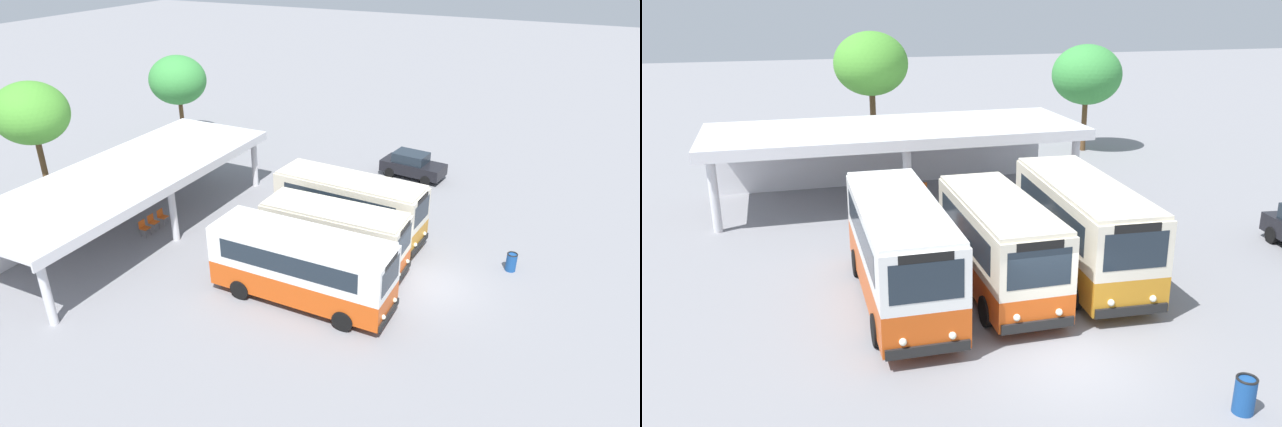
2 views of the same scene
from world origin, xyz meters
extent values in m
plane|color=gray|center=(0.00, 0.00, 0.00)|extent=(180.00, 180.00, 0.00)
cylinder|color=black|center=(-2.41, 2.27, 0.45)|extent=(0.23, 0.90, 0.90)
cylinder|color=black|center=(-4.62, 2.30, 0.45)|extent=(0.23, 0.90, 0.90)
cylinder|color=black|center=(-2.34, 7.13, 0.45)|extent=(0.23, 0.90, 0.90)
cylinder|color=black|center=(-4.55, 7.17, 0.45)|extent=(0.23, 0.90, 0.90)
cube|color=#D14C14|center=(-3.48, 4.72, 0.95)|extent=(2.42, 7.88, 1.13)
cube|color=white|center=(-3.48, 4.72, 2.31)|extent=(2.42, 7.88, 1.61)
cube|color=white|center=(-3.48, 4.72, 3.18)|extent=(2.35, 7.64, 0.12)
cube|color=black|center=(-3.54, 0.76, 0.52)|extent=(2.19, 0.13, 0.28)
cube|color=#1E2833|center=(-3.54, 0.81, 2.36)|extent=(1.89, 0.08, 1.04)
cube|color=black|center=(-3.54, 0.81, 3.00)|extent=(1.38, 0.07, 0.24)
cube|color=#1E2833|center=(-2.34, 4.80, 2.36)|extent=(0.13, 6.28, 0.88)
cube|color=#1E2833|center=(-4.62, 4.83, 2.36)|extent=(0.13, 6.28, 0.88)
sphere|color=#EAEACC|center=(-2.90, 0.77, 0.83)|extent=(0.20, 0.20, 0.20)
sphere|color=#EAEACC|center=(-4.17, 0.78, 0.83)|extent=(0.20, 0.20, 0.20)
cylinder|color=black|center=(0.67, 2.53, 0.45)|extent=(0.23, 0.90, 0.90)
cylinder|color=black|center=(-1.44, 2.55, 0.45)|extent=(0.23, 0.90, 0.90)
cylinder|color=black|center=(0.70, 6.73, 0.45)|extent=(0.23, 0.90, 0.90)
cylinder|color=black|center=(-1.40, 6.74, 0.45)|extent=(0.23, 0.90, 0.90)
cube|color=#D14C14|center=(-0.37, 4.64, 0.84)|extent=(2.26, 6.79, 0.91)
cube|color=beige|center=(-0.37, 4.64, 2.11)|extent=(2.26, 6.79, 1.64)
cube|color=beige|center=(-0.37, 4.64, 2.99)|extent=(2.20, 6.58, 0.12)
cube|color=black|center=(-0.40, 1.22, 0.52)|extent=(2.10, 0.12, 0.28)
cube|color=#1E2833|center=(-0.40, 1.27, 2.16)|extent=(1.81, 0.07, 1.06)
cube|color=black|center=(-0.40, 1.27, 2.81)|extent=(1.32, 0.06, 0.24)
cube|color=#1E2833|center=(0.73, 4.73, 2.16)|extent=(0.09, 5.42, 0.90)
cube|color=#1E2833|center=(-1.46, 4.75, 2.16)|extent=(0.09, 5.42, 0.90)
sphere|color=#EAEACC|center=(0.21, 1.23, 0.83)|extent=(0.20, 0.20, 0.20)
sphere|color=#EAEACC|center=(-1.00, 1.24, 0.83)|extent=(0.20, 0.20, 0.20)
cylinder|color=black|center=(3.68, 2.73, 0.45)|extent=(0.28, 0.91, 0.90)
cylinder|color=black|center=(1.48, 2.88, 0.45)|extent=(0.28, 0.91, 0.90)
cylinder|color=black|center=(4.01, 7.50, 0.45)|extent=(0.28, 0.91, 0.90)
cylinder|color=black|center=(1.80, 7.66, 0.45)|extent=(0.28, 0.91, 0.90)
cube|color=orange|center=(2.74, 5.19, 0.91)|extent=(2.83, 7.86, 1.05)
cube|color=beige|center=(2.74, 5.19, 2.27)|extent=(2.83, 7.86, 1.66)
cube|color=beige|center=(2.74, 5.19, 3.16)|extent=(2.75, 7.62, 0.12)
cube|color=black|center=(2.48, 1.31, 0.52)|extent=(2.20, 0.25, 0.28)
cube|color=#1E2833|center=(2.48, 1.36, 2.32)|extent=(1.90, 0.18, 1.08)
cube|color=black|center=(2.48, 1.36, 2.98)|extent=(1.39, 0.14, 0.24)
cube|color=#1E2833|center=(3.89, 5.21, 2.32)|extent=(0.46, 6.16, 0.91)
cube|color=#1E2833|center=(1.61, 5.37, 2.32)|extent=(0.46, 6.16, 0.91)
sphere|color=#EAEACC|center=(3.11, 1.28, 0.83)|extent=(0.20, 0.20, 0.20)
sphere|color=#EAEACC|center=(1.84, 1.37, 0.83)|extent=(0.20, 0.20, 0.20)
cylinder|color=black|center=(12.41, 3.22, 0.32)|extent=(0.26, 0.66, 0.64)
cylinder|color=black|center=(10.77, 3.43, 0.32)|extent=(0.26, 0.66, 0.64)
cylinder|color=black|center=(12.72, 5.69, 0.32)|extent=(0.26, 0.66, 0.64)
cylinder|color=black|center=(11.07, 5.89, 0.32)|extent=(0.26, 0.66, 0.64)
cube|color=black|center=(11.74, 4.56, 0.67)|extent=(2.24, 4.19, 0.70)
cube|color=#1E2833|center=(11.77, 4.76, 1.32)|extent=(1.74, 2.25, 0.60)
cylinder|color=silver|center=(-9.34, 12.99, 1.60)|extent=(0.36, 0.36, 3.20)
cylinder|color=silver|center=(-1.60, 12.99, 1.60)|extent=(0.36, 0.36, 3.20)
cylinder|color=silver|center=(6.14, 12.99, 1.60)|extent=(0.36, 0.36, 3.20)
cube|color=silver|center=(-1.60, 18.40, 1.60)|extent=(16.28, 0.20, 3.20)
cube|color=silver|center=(-1.60, 15.59, 3.30)|extent=(16.78, 6.31, 0.20)
cube|color=silver|center=(-1.60, 12.49, 3.06)|extent=(16.78, 0.10, 0.28)
cylinder|color=slate|center=(-1.79, 14.51, 0.22)|extent=(0.03, 0.03, 0.44)
cylinder|color=slate|center=(-2.14, 14.51, 0.22)|extent=(0.03, 0.03, 0.44)
cylinder|color=slate|center=(-1.79, 14.86, 0.22)|extent=(0.03, 0.03, 0.44)
cylinder|color=slate|center=(-2.14, 14.86, 0.22)|extent=(0.03, 0.03, 0.44)
cube|color=#D85919|center=(-1.97, 14.68, 0.46)|extent=(0.44, 0.44, 0.04)
cube|color=#D85919|center=(-1.97, 14.88, 0.66)|extent=(0.44, 0.04, 0.40)
cylinder|color=slate|center=(-1.08, 14.55, 0.22)|extent=(0.03, 0.03, 0.44)
cylinder|color=slate|center=(-1.43, 14.55, 0.22)|extent=(0.03, 0.03, 0.44)
cylinder|color=slate|center=(-1.08, 14.90, 0.22)|extent=(0.03, 0.03, 0.44)
cylinder|color=slate|center=(-1.43, 14.90, 0.22)|extent=(0.03, 0.03, 0.44)
cube|color=#D85919|center=(-1.25, 14.72, 0.46)|extent=(0.44, 0.44, 0.04)
cube|color=#D85919|center=(-1.25, 14.92, 0.66)|extent=(0.44, 0.04, 0.40)
cylinder|color=slate|center=(-0.36, 14.52, 0.22)|extent=(0.03, 0.03, 0.44)
cylinder|color=slate|center=(-0.72, 14.52, 0.22)|extent=(0.03, 0.03, 0.44)
cylinder|color=slate|center=(-0.37, 14.87, 0.22)|extent=(0.03, 0.03, 0.44)
cylinder|color=slate|center=(-0.72, 14.87, 0.22)|extent=(0.03, 0.03, 0.44)
cube|color=#D85919|center=(-0.54, 14.69, 0.46)|extent=(0.44, 0.44, 0.04)
cube|color=#D85919|center=(-0.54, 14.89, 0.66)|extent=(0.44, 0.04, 0.40)
cylinder|color=brown|center=(-1.68, 21.82, 2.06)|extent=(0.32, 0.32, 4.13)
ellipsoid|color=#4C9933|center=(-1.68, 21.82, 5.60)|extent=(3.93, 3.93, 3.34)
cylinder|color=brown|center=(11.20, 22.50, 1.51)|extent=(0.32, 0.32, 3.02)
ellipsoid|color=green|center=(11.20, 22.50, 4.57)|extent=(4.15, 4.15, 3.52)
cylinder|color=#19478C|center=(2.88, -2.99, 0.42)|extent=(0.48, 0.48, 0.85)
torus|color=black|center=(2.88, -2.99, 0.87)|extent=(0.49, 0.49, 0.06)
camera|label=1|loc=(-21.17, -4.72, 14.20)|focal=31.56mm
camera|label=2|loc=(-6.70, -13.48, 8.94)|focal=36.88mm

